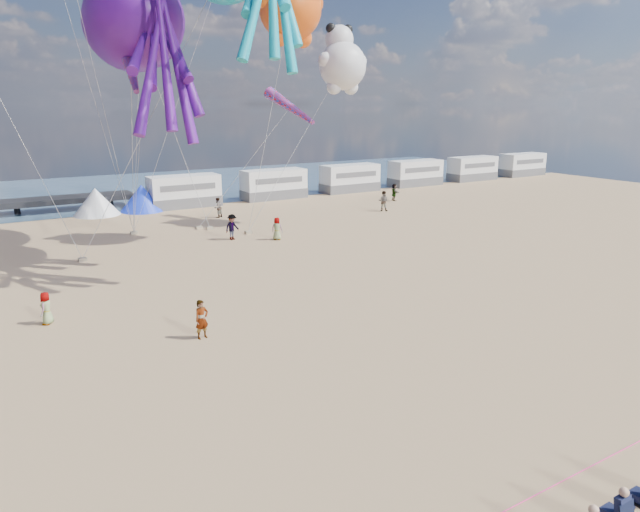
% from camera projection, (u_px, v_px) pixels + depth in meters
% --- Properties ---
extents(ground, '(120.00, 120.00, 0.00)m').
position_uv_depth(ground, '(405.00, 408.00, 18.38)').
color(ground, tan).
rests_on(ground, ground).
extents(water, '(120.00, 120.00, 0.00)m').
position_uv_depth(water, '(90.00, 192.00, 63.79)').
color(water, '#3B5871').
rests_on(water, ground).
extents(motorhome_0, '(6.60, 2.50, 3.00)m').
position_uv_depth(motorhome_0, '(184.00, 191.00, 54.03)').
color(motorhome_0, silver).
rests_on(motorhome_0, ground).
extents(motorhome_1, '(6.60, 2.50, 3.00)m').
position_uv_depth(motorhome_1, '(274.00, 184.00, 58.80)').
color(motorhome_1, silver).
rests_on(motorhome_1, ground).
extents(motorhome_2, '(6.60, 2.50, 3.00)m').
position_uv_depth(motorhome_2, '(350.00, 178.00, 63.56)').
color(motorhome_2, silver).
rests_on(motorhome_2, ground).
extents(motorhome_3, '(6.60, 2.50, 3.00)m').
position_uv_depth(motorhome_3, '(415.00, 173.00, 68.33)').
color(motorhome_3, silver).
rests_on(motorhome_3, ground).
extents(motorhome_4, '(6.60, 2.50, 3.00)m').
position_uv_depth(motorhome_4, '(472.00, 168.00, 73.10)').
color(motorhome_4, silver).
rests_on(motorhome_4, ground).
extents(motorhome_5, '(6.60, 2.50, 3.00)m').
position_uv_depth(motorhome_5, '(522.00, 165.00, 77.86)').
color(motorhome_5, silver).
rests_on(motorhome_5, ground).
extents(tent_white, '(4.00, 4.00, 2.40)m').
position_uv_depth(tent_white, '(96.00, 202.00, 50.09)').
color(tent_white, white).
rests_on(tent_white, ground).
extents(tent_blue, '(4.00, 4.00, 2.40)m').
position_uv_depth(tent_blue, '(142.00, 198.00, 52.10)').
color(tent_blue, '#1933CC').
rests_on(tent_blue, ground).
extents(spectator_row, '(6.10, 0.90, 1.30)m').
position_uv_depth(spectator_row, '(616.00, 510.00, 12.84)').
color(spectator_row, black).
rests_on(spectator_row, ground).
extents(rope_line, '(34.00, 0.03, 0.03)m').
position_uv_depth(rope_line, '(534.00, 496.00, 14.25)').
color(rope_line, '#F2338C').
rests_on(rope_line, ground).
extents(standing_person, '(0.68, 0.52, 1.68)m').
position_uv_depth(standing_person, '(202.00, 319.00, 23.70)').
color(standing_person, tan).
rests_on(standing_person, ground).
extents(beachgoer_0, '(0.70, 0.70, 1.64)m').
position_uv_depth(beachgoer_0, '(277.00, 229.00, 41.02)').
color(beachgoer_0, '#7F6659').
rests_on(beachgoer_0, ground).
extents(beachgoer_1, '(1.00, 0.90, 1.72)m').
position_uv_depth(beachgoer_1, '(218.00, 208.00, 49.13)').
color(beachgoer_1, '#7F6659').
rests_on(beachgoer_1, ground).
extents(beachgoer_2, '(1.10, 0.98, 1.87)m').
position_uv_depth(beachgoer_2, '(232.00, 227.00, 41.01)').
color(beachgoer_2, '#7F6659').
rests_on(beachgoer_2, ground).
extents(beachgoer_4, '(0.68, 1.08, 1.72)m').
position_uv_depth(beachgoer_4, '(394.00, 192.00, 57.66)').
color(beachgoer_4, '#7F6659').
rests_on(beachgoer_4, ground).
extents(beachgoer_6, '(0.59, 0.65, 1.48)m').
position_uv_depth(beachgoer_6, '(46.00, 308.00, 25.27)').
color(beachgoer_6, '#7F6659').
rests_on(beachgoer_6, ground).
extents(beachgoer_7, '(1.05, 1.05, 1.84)m').
position_uv_depth(beachgoer_7, '(383.00, 201.00, 52.10)').
color(beachgoer_7, '#7F6659').
rests_on(beachgoer_7, ground).
extents(sandbag_a, '(0.50, 0.35, 0.22)m').
position_uv_depth(sandbag_a, '(83.00, 259.00, 35.59)').
color(sandbag_a, gray).
rests_on(sandbag_a, ground).
extents(sandbag_b, '(0.50, 0.35, 0.22)m').
position_uv_depth(sandbag_b, '(210.00, 228.00, 44.58)').
color(sandbag_b, gray).
rests_on(sandbag_b, ground).
extents(sandbag_c, '(0.50, 0.35, 0.22)m').
position_uv_depth(sandbag_c, '(248.00, 232.00, 43.08)').
color(sandbag_c, gray).
rests_on(sandbag_c, ground).
extents(sandbag_d, '(0.50, 0.35, 0.22)m').
position_uv_depth(sandbag_d, '(199.00, 228.00, 44.78)').
color(sandbag_d, gray).
rests_on(sandbag_d, ground).
extents(sandbag_e, '(0.50, 0.35, 0.22)m').
position_uv_depth(sandbag_e, '(134.00, 233.00, 42.97)').
color(sandbag_e, gray).
rests_on(sandbag_e, ground).
extents(kite_octopus_purple, '(5.96, 11.64, 12.79)m').
position_uv_depth(kite_octopus_purple, '(133.00, 22.00, 36.43)').
color(kite_octopus_purple, '#4A0E7C').
extents(kite_panda, '(5.03, 4.82, 6.12)m').
position_uv_depth(kite_panda, '(343.00, 66.00, 43.23)').
color(kite_panda, silver).
extents(kite_teddy_orange, '(5.07, 4.78, 6.97)m').
position_uv_depth(kite_teddy_orange, '(290.00, 9.00, 36.78)').
color(kite_teddy_orange, '#E75211').
extents(windsock_mid, '(2.54, 5.60, 5.54)m').
position_uv_depth(windsock_mid, '(290.00, 107.00, 45.94)').
color(windsock_mid, red).
extents(windsock_right, '(1.74, 5.55, 5.48)m').
position_uv_depth(windsock_right, '(131.00, 70.00, 33.95)').
color(windsock_right, red).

